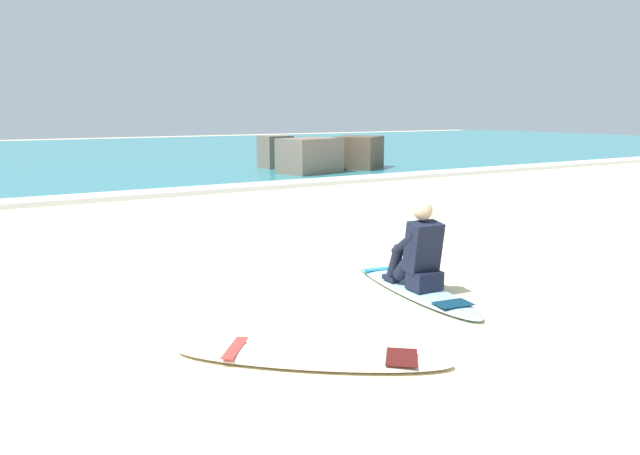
# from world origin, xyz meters

# --- Properties ---
(ground_plane) EXTENTS (80.00, 80.00, 0.00)m
(ground_plane) POSITION_xyz_m (0.00, 0.00, 0.00)
(ground_plane) COLOR beige
(sea) EXTENTS (80.00, 28.00, 0.10)m
(sea) POSITION_xyz_m (0.00, 22.37, 0.05)
(sea) COLOR teal
(sea) RESTS_ON ground
(breaking_foam) EXTENTS (80.00, 0.90, 0.11)m
(breaking_foam) POSITION_xyz_m (0.00, 8.67, 0.06)
(breaking_foam) COLOR white
(breaking_foam) RESTS_ON ground
(surfboard_main) EXTENTS (0.89, 2.52, 0.08)m
(surfboard_main) POSITION_xyz_m (0.90, -0.34, 0.04)
(surfboard_main) COLOR #9ED1E5
(surfboard_main) RESTS_ON ground
(surfer_seated) EXTENTS (0.40, 0.72, 0.95)m
(surfer_seated) POSITION_xyz_m (0.87, -0.48, 0.44)
(surfer_seated) COLOR black
(surfer_seated) RESTS_ON surfboard_main
(surfboard_spare_near) EXTENTS (2.04, 1.82, 0.08)m
(surfboard_spare_near) POSITION_xyz_m (-1.05, -1.47, 0.04)
(surfboard_spare_near) COLOR #EFE5C6
(surfboard_spare_near) RESTS_ON ground
(rock_outcrop_distant) EXTENTS (4.11, 3.21, 1.13)m
(rock_outcrop_distant) POSITION_xyz_m (6.82, 11.02, 0.56)
(rock_outcrop_distant) COLOR #756656
(rock_outcrop_distant) RESTS_ON ground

